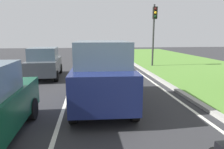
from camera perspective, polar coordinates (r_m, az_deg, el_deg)
The scene contains 8 objects.
ground_plane at distance 11.86m, azimuth -7.47°, elevation -1.20°, with size 60.00×60.00×0.00m, color #2D2D30.
lane_line_center at distance 11.89m, azimuth -10.85°, elevation -1.26°, with size 0.12×32.00×0.01m, color silver.
lane_line_right_edge at distance 12.35m, azimuth 9.48°, elevation -0.76°, with size 0.12×32.00×0.01m, color silver.
grass_verge_right at distance 14.49m, azimuth 28.41°, elevation -0.10°, with size 9.00×48.00×0.06m, color #548433.
curb_right at distance 12.48m, azimuth 11.69°, elevation -0.44°, with size 0.24×48.00×0.12m, color #9E9B93.
car_suv_ahead at distance 7.17m, azimuth -2.78°, elevation 0.42°, with size 2.11×4.57×2.28m.
car_hatchback_far at distance 12.60m, azimuth -18.36°, elevation 3.12°, with size 1.85×3.76×1.78m.
traffic_light_near_right at distance 16.54m, azimuth 11.74°, elevation 13.49°, with size 0.32×0.50×4.81m.
Camera 1 is at (0.16, 2.40, 2.47)m, focal length 32.64 mm.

